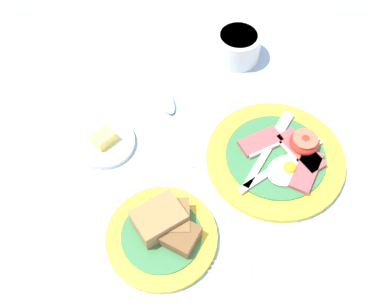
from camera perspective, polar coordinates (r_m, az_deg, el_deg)
ground_plane at (r=0.78m, az=5.69°, el=-4.57°), size 3.00×3.00×0.00m
breakfast_plate at (r=0.81m, az=10.99°, el=-0.46°), size 0.25×0.25×0.04m
bread_plate at (r=0.72m, az=-3.66°, el=-9.75°), size 0.18×0.18×0.05m
sugar_cup at (r=0.95m, az=5.82°, el=13.50°), size 0.09×0.09×0.06m
butter_dish at (r=0.83m, az=-11.01°, el=1.44°), size 0.11×0.11×0.03m
teaspoon_by_saucer at (r=0.86m, az=-2.68°, el=5.38°), size 0.07×0.19×0.01m
fork_on_cloth at (r=0.72m, az=9.39°, el=-14.51°), size 0.15×0.13×0.01m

